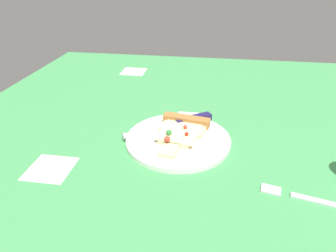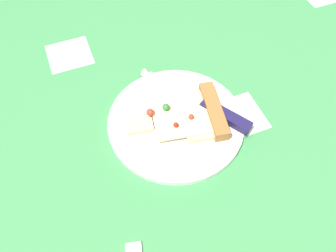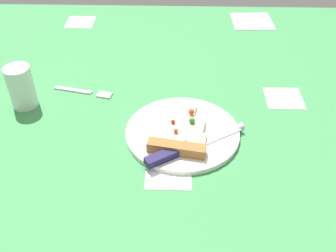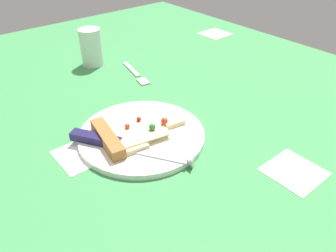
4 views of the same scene
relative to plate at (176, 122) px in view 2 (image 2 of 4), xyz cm
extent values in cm
cube|color=#3D8C4C|center=(0.81, -9.67, -2.08)|extent=(143.21, 143.21, 3.00)
cube|color=white|center=(11.67, -2.73, -0.68)|extent=(9.00, 9.00, 0.20)
cube|color=white|center=(-14.50, 25.12, -0.68)|extent=(9.00, 9.00, 0.20)
cube|color=white|center=(1.33, 0.21, -0.68)|extent=(9.00, 9.00, 0.20)
cylinder|color=white|center=(0.00, 0.00, 0.00)|extent=(24.94, 24.94, 1.17)
cube|color=beige|center=(3.94, -0.72, 1.08)|extent=(7.87, 11.90, 1.00)
cube|color=beige|center=(-1.48, 0.27, 1.08)|extent=(6.80, 8.09, 1.00)
cube|color=beige|center=(-6.39, 1.17, 1.08)|extent=(5.76, 4.47, 1.00)
cube|color=#F2E099|center=(0.98, -0.18, 1.73)|extent=(11.49, 10.84, 0.30)
cube|color=#9E6633|center=(6.89, -1.25, 1.68)|extent=(4.71, 12.27, 2.20)
sphere|color=red|center=(2.28, -1.43, 2.37)|extent=(0.98, 0.98, 0.98)
sphere|color=red|center=(-4.21, 1.99, 2.57)|extent=(1.38, 1.38, 1.38)
sphere|color=#2D7A38|center=(-1.15, 2.04, 2.54)|extent=(1.32, 1.32, 1.32)
sphere|color=#B21E14|center=(-0.89, -2.07, 2.35)|extent=(0.93, 0.93, 0.93)
cube|color=silver|center=(2.07, 7.22, 0.73)|extent=(8.10, 11.21, 0.30)
cone|color=silver|center=(-1.14, 12.30, 0.73)|extent=(2.76, 2.76, 2.00)
cube|color=#1E1947|center=(8.48, -2.92, 1.38)|extent=(7.20, 9.63, 1.60)
camera|label=1|loc=(-59.40, -6.64, 37.17)|focal=31.41mm
camera|label=2|loc=(-14.27, -32.37, 50.78)|focal=36.01mm
camera|label=3|loc=(66.33, -1.31, 56.33)|focal=42.44mm
camera|label=4|loc=(29.80, 44.25, 38.37)|focal=35.33mm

